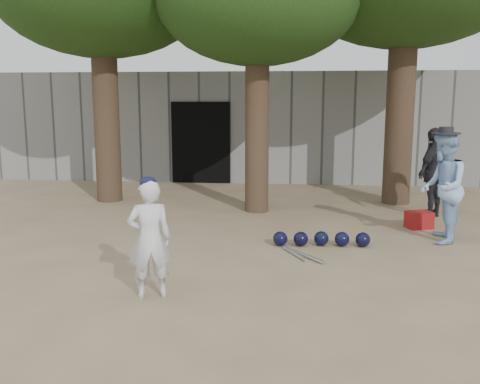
# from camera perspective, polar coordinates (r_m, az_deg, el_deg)

# --- Properties ---
(ground) EXTENTS (70.00, 70.00, 0.00)m
(ground) POSITION_cam_1_polar(r_m,az_deg,el_deg) (7.07, -5.78, -8.92)
(ground) COLOR #937C5E
(ground) RESTS_ON ground
(boy_player) EXTENTS (0.58, 0.47, 1.38)m
(boy_player) POSITION_cam_1_polar(r_m,az_deg,el_deg) (6.23, -9.61, -4.98)
(boy_player) COLOR silver
(boy_player) RESTS_ON ground
(spectator_blue) EXTENTS (0.82, 0.97, 1.78)m
(spectator_blue) POSITION_cam_1_polar(r_m,az_deg,el_deg) (9.05, 20.80, 0.45)
(spectator_blue) COLOR #9AC1EE
(spectator_blue) RESTS_ON ground
(spectator_dark) EXTENTS (1.00, 1.04, 1.74)m
(spectator_dark) POSITION_cam_1_polar(r_m,az_deg,el_deg) (10.97, 19.97, 1.95)
(spectator_dark) COLOR black
(spectator_dark) RESTS_ON ground
(red_bag) EXTENTS (0.50, 0.44, 0.30)m
(red_bag) POSITION_cam_1_polar(r_m,az_deg,el_deg) (10.05, 18.55, -2.83)
(red_bag) COLOR #A61A16
(red_bag) RESTS_ON ground
(back_building) EXTENTS (16.00, 5.24, 3.00)m
(back_building) POSITION_cam_1_polar(r_m,az_deg,el_deg) (16.95, 1.35, 7.27)
(back_building) COLOR gray
(back_building) RESTS_ON ground
(helmet_row) EXTENTS (1.51, 0.32, 0.23)m
(helmet_row) POSITION_cam_1_polar(r_m,az_deg,el_deg) (8.47, 8.67, -4.97)
(helmet_row) COLOR black
(helmet_row) RESTS_ON ground
(bat_pile) EXTENTS (0.61, 0.76, 0.06)m
(bat_pile) POSITION_cam_1_polar(r_m,az_deg,el_deg) (7.90, 6.53, -6.68)
(bat_pile) COLOR #B3B4BA
(bat_pile) RESTS_ON ground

